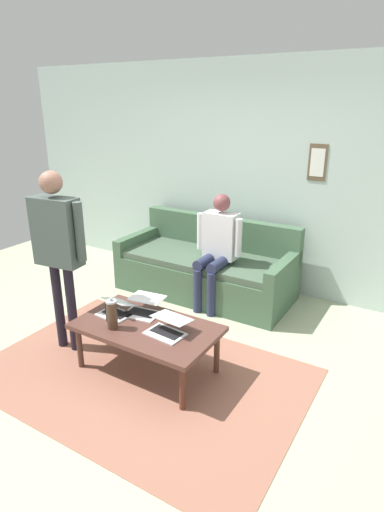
{
  "coord_description": "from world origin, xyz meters",
  "views": [
    {
      "loc": [
        -2.03,
        2.54,
        2.22
      ],
      "look_at": [
        -0.03,
        -0.76,
        0.8
      ],
      "focal_mm": 29.65,
      "sensor_mm": 36.0,
      "label": 1
    }
  ],
  "objects_px": {
    "laptop_left": "(168,328)",
    "person_seated": "(217,244)",
    "coffee_table": "(147,330)",
    "laptop_center": "(143,308)",
    "person_standing": "(57,240)",
    "couch": "(206,269)",
    "french_press": "(112,314)",
    "laptop_right": "(116,310)"
  },
  "relations": [
    {
      "from": "french_press",
      "to": "person_seated",
      "type": "distance_m",
      "value": 1.64
    },
    {
      "from": "coffee_table",
      "to": "french_press",
      "type": "height_order",
      "value": "french_press"
    },
    {
      "from": "laptop_right",
      "to": "person_standing",
      "type": "distance_m",
      "value": 0.8
    },
    {
      "from": "coffee_table",
      "to": "laptop_left",
      "type": "bearing_deg",
      "value": 178.85
    },
    {
      "from": "coffee_table",
      "to": "laptop_right",
      "type": "height_order",
      "value": "laptop_right"
    },
    {
      "from": "couch",
      "to": "coffee_table",
      "type": "height_order",
      "value": "couch"
    },
    {
      "from": "couch",
      "to": "person_seated",
      "type": "relative_size",
      "value": 1.63
    },
    {
      "from": "laptop_right",
      "to": "french_press",
      "type": "xyz_separation_m",
      "value": [
        -0.14,
        0.2,
        0.09
      ]
    },
    {
      "from": "french_press",
      "to": "person_standing",
      "type": "relative_size",
      "value": 0.17
    },
    {
      "from": "laptop_left",
      "to": "laptop_right",
      "type": "distance_m",
      "value": 0.57
    },
    {
      "from": "laptop_left",
      "to": "laptop_right",
      "type": "xyz_separation_m",
      "value": [
        0.57,
        -0.03,
        -0.0
      ]
    },
    {
      "from": "laptop_left",
      "to": "french_press",
      "type": "relative_size",
      "value": 1.22
    },
    {
      "from": "french_press",
      "to": "person_seated",
      "type": "bearing_deg",
      "value": -94.18
    },
    {
      "from": "coffee_table",
      "to": "laptop_center",
      "type": "xyz_separation_m",
      "value": [
        0.16,
        -0.17,
        0.09
      ]
    },
    {
      "from": "couch",
      "to": "person_standing",
      "type": "relative_size",
      "value": 1.24
    },
    {
      "from": "french_press",
      "to": "person_seated",
      "type": "height_order",
      "value": "person_seated"
    },
    {
      "from": "person_standing",
      "to": "person_seated",
      "type": "height_order",
      "value": "person_standing"
    },
    {
      "from": "couch",
      "to": "coffee_table",
      "type": "bearing_deg",
      "value": 102.05
    },
    {
      "from": "laptop_center",
      "to": "french_press",
      "type": "xyz_separation_m",
      "value": [
        0.06,
        0.35,
        0.08
      ]
    },
    {
      "from": "coffee_table",
      "to": "laptop_left",
      "type": "height_order",
      "value": "laptop_left"
    },
    {
      "from": "coffee_table",
      "to": "person_standing",
      "type": "relative_size",
      "value": 0.72
    },
    {
      "from": "laptop_right",
      "to": "person_seated",
      "type": "bearing_deg",
      "value": -100.19
    },
    {
      "from": "couch",
      "to": "french_press",
      "type": "bearing_deg",
      "value": 94.37
    },
    {
      "from": "couch",
      "to": "laptop_right",
      "type": "bearing_deg",
      "value": 90.18
    },
    {
      "from": "french_press",
      "to": "person_standing",
      "type": "distance_m",
      "value": 0.83
    },
    {
      "from": "laptop_left",
      "to": "laptop_right",
      "type": "bearing_deg",
      "value": -2.91
    },
    {
      "from": "laptop_left",
      "to": "laptop_center",
      "type": "relative_size",
      "value": 0.94
    },
    {
      "from": "laptop_left",
      "to": "couch",
      "type": "bearing_deg",
      "value": -70.96
    },
    {
      "from": "coffee_table",
      "to": "laptop_right",
      "type": "distance_m",
      "value": 0.36
    },
    {
      "from": "coffee_table",
      "to": "laptop_center",
      "type": "bearing_deg",
      "value": -46.81
    },
    {
      "from": "person_standing",
      "to": "person_seated",
      "type": "bearing_deg",
      "value": -116.46
    },
    {
      "from": "couch",
      "to": "french_press",
      "type": "distance_m",
      "value": 1.87
    },
    {
      "from": "laptop_left",
      "to": "person_seated",
      "type": "bearing_deg",
      "value": -77.62
    },
    {
      "from": "couch",
      "to": "laptop_right",
      "type": "height_order",
      "value": "couch"
    },
    {
      "from": "laptop_center",
      "to": "person_seated",
      "type": "distance_m",
      "value": 1.3
    },
    {
      "from": "coffee_table",
      "to": "person_seated",
      "type": "relative_size",
      "value": 0.95
    },
    {
      "from": "person_standing",
      "to": "laptop_center",
      "type": "bearing_deg",
      "value": -159.05
    },
    {
      "from": "laptop_left",
      "to": "person_seated",
      "type": "height_order",
      "value": "person_seated"
    },
    {
      "from": "couch",
      "to": "laptop_right",
      "type": "distance_m",
      "value": 1.66
    },
    {
      "from": "coffee_table",
      "to": "person_standing",
      "type": "bearing_deg",
      "value": 6.6
    },
    {
      "from": "coffee_table",
      "to": "person_seated",
      "type": "xyz_separation_m",
      "value": [
        0.1,
        -1.44,
        0.33
      ]
    },
    {
      "from": "french_press",
      "to": "person_standing",
      "type": "height_order",
      "value": "person_standing"
    }
  ]
}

